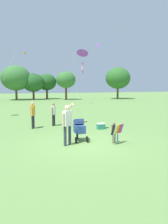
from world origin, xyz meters
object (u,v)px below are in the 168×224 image
Objects in this scene: child_with_butterfly_kite at (115,131)px; person_sitting_far at (53,112)px; stroller at (79,128)px; kite_adult_black at (82,54)px; person_red_shirt at (33,113)px; cooler_box at (101,126)px; person_adult_flyer at (67,121)px.

child_with_butterfly_kite is 0.63× the size of person_sitting_far.
person_sitting_far is at bearing 110.35° from child_with_butterfly_kite.
kite_adult_black reaches higher than stroller.
cooler_box is (3.76, -1.47, -0.76)m from person_red_shirt.
person_adult_flyer is at bearing -140.86° from stroller.
child_with_butterfly_kite is at bearing -76.35° from kite_adult_black.
person_adult_flyer reaches higher than person_sitting_far.
kite_adult_black reaches higher than child_with_butterfly_kite.
child_with_butterfly_kite is 0.59× the size of person_red_shirt.
cooler_box is at bearing -37.83° from person_sitting_far.
person_adult_flyer is (-2.08, 0.35, 0.47)m from child_with_butterfly_kite.
stroller reaches higher than cooler_box.
stroller is (-1.36, 0.93, 0.04)m from child_with_butterfly_kite.
stroller reaches higher than child_with_butterfly_kite.
person_red_shirt is 4.11m from cooler_box.
child_with_butterfly_kite is 0.86× the size of stroller.
person_red_shirt is at bearing 158.70° from cooler_box.
kite_adult_black is (0.71, 1.75, 3.60)m from stroller.
stroller is at bearing -63.58° from person_red_shirt.
stroller is at bearing -132.82° from cooler_box.
person_adult_flyer is 1.23× the size of person_sitting_far.
kite_adult_black reaches higher than cooler_box.
person_adult_flyer reaches higher than child_with_butterfly_kite.
person_red_shirt is 1.08× the size of person_sitting_far.
stroller is 2.43× the size of cooler_box.
person_sitting_far is 3.18m from cooler_box.
kite_adult_black is at bearing 58.50° from person_adult_flyer.
stroller is at bearing -83.28° from person_sitting_far.
stroller is at bearing 145.83° from child_with_butterfly_kite.
person_sitting_far reaches higher than child_with_butterfly_kite.
person_adult_flyer is at bearing 170.55° from child_with_butterfly_kite.
person_adult_flyer is 4.18m from kite_adult_black.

